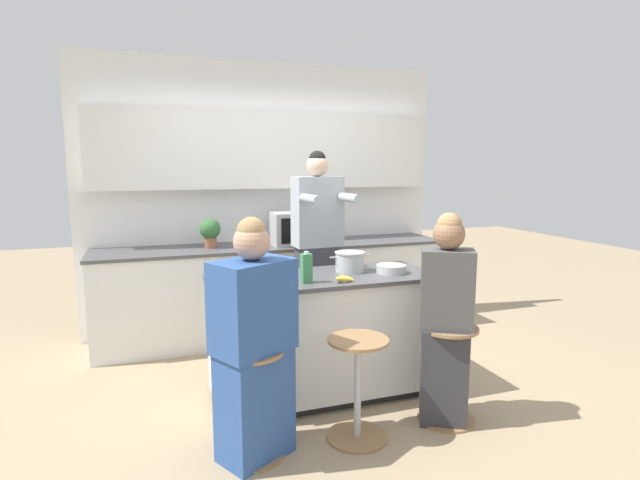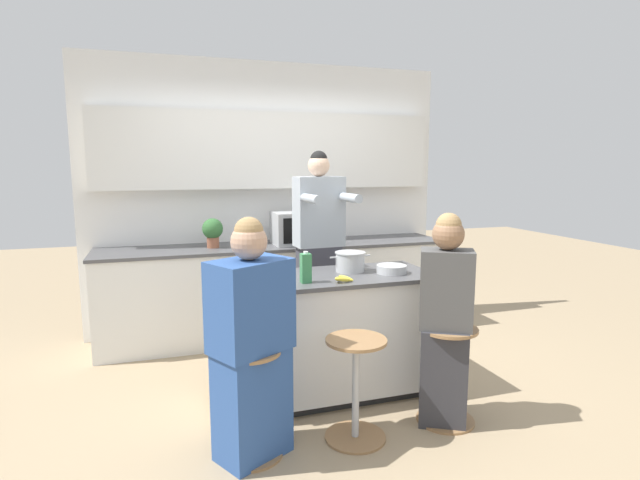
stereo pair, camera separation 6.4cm
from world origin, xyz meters
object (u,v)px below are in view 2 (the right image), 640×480
(kitchen_island, at_px, (323,335))
(coffee_cup_near, at_px, (281,272))
(bar_stool_leftmost, at_px, (250,398))
(person_seated_near, at_px, (445,326))
(cooking_pot, at_px, (350,262))
(microwave, at_px, (297,228))
(bar_stool_rightmost, at_px, (447,370))
(potted_plant, at_px, (213,231))
(fruit_bowl, at_px, (392,269))
(bar_stool_center, at_px, (356,384))
(banana_bunch, at_px, (343,279))
(juice_carton, at_px, (306,268))
(person_wrapped_blanket, at_px, (251,346))
(person_cooking, at_px, (319,258))

(kitchen_island, xyz_separation_m, coffee_cup_near, (-0.31, -0.00, 0.49))
(bar_stool_leftmost, bearing_deg, person_seated_near, -0.55)
(cooking_pot, relative_size, microwave, 0.68)
(bar_stool_rightmost, distance_m, potted_plant, 2.50)
(fruit_bowl, bearing_deg, person_seated_near, -78.13)
(bar_stool_center, relative_size, banana_bunch, 4.16)
(cooking_pot, xyz_separation_m, juice_carton, (-0.42, -0.24, 0.03))
(bar_stool_leftmost, bearing_deg, coffee_cup_near, 60.31)
(person_seated_near, bearing_deg, person_wrapped_blanket, -150.38)
(bar_stool_leftmost, height_order, bar_stool_center, same)
(person_cooking, relative_size, person_wrapped_blanket, 1.28)
(juice_carton, bearing_deg, bar_stool_rightmost, -29.25)
(bar_stool_center, height_order, bar_stool_rightmost, same)
(banana_bunch, bearing_deg, kitchen_island, 106.08)
(kitchen_island, height_order, fruit_bowl, fruit_bowl)
(person_cooking, relative_size, person_seated_near, 1.30)
(person_seated_near, bearing_deg, kitchen_island, 164.64)
(bar_stool_leftmost, distance_m, cooking_pot, 1.28)
(coffee_cup_near, bearing_deg, kitchen_island, 0.73)
(kitchen_island, relative_size, bar_stool_leftmost, 2.53)
(bar_stool_center, xyz_separation_m, banana_bunch, (0.06, 0.41, 0.57))
(coffee_cup_near, bearing_deg, microwave, 70.14)
(person_seated_near, xyz_separation_m, fruit_bowl, (-0.12, 0.55, 0.27))
(kitchen_island, distance_m, potted_plant, 1.65)
(bar_stool_rightmost, relative_size, coffee_cup_near, 5.92)
(person_cooking, xyz_separation_m, juice_carton, (-0.37, -0.84, 0.10))
(person_seated_near, bearing_deg, banana_bunch, 174.20)
(fruit_bowl, height_order, microwave, microwave)
(microwave, bearing_deg, bar_stool_center, -95.38)
(person_cooking, height_order, person_wrapped_blanket, person_cooking)
(kitchen_island, height_order, bar_stool_leftmost, kitchen_island)
(kitchen_island, relative_size, bar_stool_rightmost, 2.53)
(kitchen_island, xyz_separation_m, person_seated_near, (0.62, -0.62, 0.20))
(bar_stool_rightmost, distance_m, coffee_cup_near, 1.28)
(person_seated_near, relative_size, cooking_pot, 4.41)
(bar_stool_center, height_order, banana_bunch, banana_bunch)
(bar_stool_leftmost, height_order, cooking_pot, cooking_pot)
(cooking_pot, height_order, potted_plant, potted_plant)
(kitchen_island, xyz_separation_m, bar_stool_center, (0.00, -0.64, -0.10))
(bar_stool_leftmost, xyz_separation_m, coffee_cup_near, (0.34, 0.60, 0.59))
(person_wrapped_blanket, xyz_separation_m, person_seated_near, (1.26, 0.00, -0.01))
(cooking_pot, height_order, banana_bunch, cooking_pot)
(banana_bunch, height_order, potted_plant, potted_plant)
(person_seated_near, distance_m, coffee_cup_near, 1.15)
(person_cooking, bearing_deg, potted_plant, 135.58)
(bar_stool_center, xyz_separation_m, bar_stool_rightmost, (0.65, 0.01, 0.00))
(cooking_pot, relative_size, coffee_cup_near, 2.90)
(kitchen_island, height_order, potted_plant, potted_plant)
(person_seated_near, xyz_separation_m, juice_carton, (-0.80, 0.46, 0.35))
(coffee_cup_near, bearing_deg, person_cooking, 53.91)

